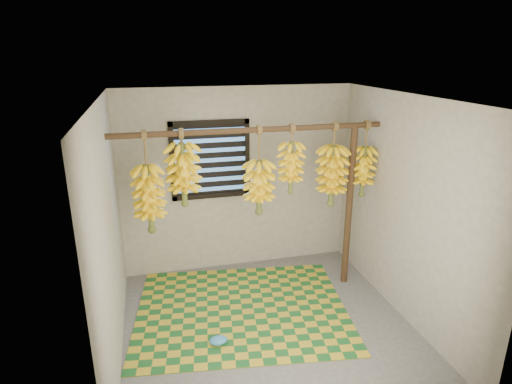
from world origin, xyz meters
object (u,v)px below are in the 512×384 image
object	(u,v)px
banana_bunch_c	(259,187)
banana_bunch_d	(291,168)
woven_mat	(242,309)
banana_bunch_b	(183,175)
banana_bunch_f	(363,171)
support_post	(349,208)
banana_bunch_a	(149,199)
plastic_bag	(218,340)
banana_bunch_e	(332,176)

from	to	relation	value
banana_bunch_c	banana_bunch_d	xyz separation A→B (m)	(0.37, 0.00, 0.20)
woven_mat	banana_bunch_d	xyz separation A→B (m)	(0.65, 0.30, 1.55)
banana_bunch_b	banana_bunch_f	distance (m)	2.11
banana_bunch_f	banana_bunch_c	bearing A→B (deg)	180.00
support_post	banana_bunch_c	distance (m)	1.18
banana_bunch_a	plastic_bag	bearing A→B (deg)	-56.09
banana_bunch_a	banana_bunch_e	size ratio (longest dim) A/B	1.11
banana_bunch_a	woven_mat	bearing A→B (deg)	-18.27
woven_mat	banana_bunch_a	world-z (taller)	banana_bunch_a
woven_mat	banana_bunch_b	xyz separation A→B (m)	(-0.55, 0.30, 1.55)
woven_mat	banana_bunch_a	xyz separation A→B (m)	(-0.92, 0.30, 1.31)
woven_mat	banana_bunch_c	size ratio (longest dim) A/B	2.33
banana_bunch_a	banana_bunch_b	distance (m)	0.44
banana_bunch_d	banana_bunch_c	bearing A→B (deg)	-180.00
banana_bunch_e	support_post	bearing A→B (deg)	-0.00
plastic_bag	banana_bunch_e	world-z (taller)	banana_bunch_e
banana_bunch_e	banana_bunch_f	bearing A→B (deg)	-0.00
woven_mat	banana_bunch_d	bearing A→B (deg)	25.04
woven_mat	banana_bunch_b	bearing A→B (deg)	151.09
plastic_bag	banana_bunch_a	xyz separation A→B (m)	(-0.56, 0.83, 1.27)
banana_bunch_c	banana_bunch_d	distance (m)	0.42
support_post	banana_bunch_c	xyz separation A→B (m)	(-1.13, 0.00, 0.35)
banana_bunch_c	banana_bunch_f	xyz separation A→B (m)	(1.28, 0.00, 0.09)
woven_mat	banana_bunch_b	world-z (taller)	banana_bunch_b
plastic_bag	banana_bunch_e	size ratio (longest dim) A/B	0.19
banana_bunch_e	banana_bunch_f	size ratio (longest dim) A/B	1.09
banana_bunch_f	banana_bunch_a	bearing A→B (deg)	180.00
banana_bunch_b	banana_bunch_c	xyz separation A→B (m)	(0.83, 0.00, -0.20)
support_post	banana_bunch_c	size ratio (longest dim) A/B	1.99
support_post	banana_bunch_a	size ratio (longest dim) A/B	1.81
woven_mat	banana_bunch_e	size ratio (longest dim) A/B	2.37
woven_mat	banana_bunch_c	bearing A→B (deg)	47.47
banana_bunch_c	banana_bunch_e	world-z (taller)	same
plastic_bag	banana_bunch_b	distance (m)	1.73
plastic_bag	banana_bunch_b	world-z (taller)	banana_bunch_b
banana_bunch_b	banana_bunch_f	xyz separation A→B (m)	(2.11, 0.00, -0.11)
woven_mat	banana_bunch_d	distance (m)	1.70
support_post	banana_bunch_e	world-z (taller)	banana_bunch_e
banana_bunch_d	banana_bunch_f	bearing A→B (deg)	-0.00
banana_bunch_b	banana_bunch_e	bearing A→B (deg)	0.00
support_post	banana_bunch_d	distance (m)	0.93
woven_mat	banana_bunch_d	size ratio (longest dim) A/B	2.93
banana_bunch_e	banana_bunch_d	bearing A→B (deg)	180.00
banana_bunch_a	banana_bunch_c	size ratio (longest dim) A/B	1.10
plastic_bag	banana_bunch_c	bearing A→B (deg)	52.49
support_post	banana_bunch_c	world-z (taller)	banana_bunch_c
banana_bunch_c	banana_bunch_f	bearing A→B (deg)	0.00
banana_bunch_d	banana_bunch_f	size ratio (longest dim) A/B	0.88
banana_bunch_b	banana_bunch_c	bearing A→B (deg)	0.00
support_post	banana_bunch_a	distance (m)	2.35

